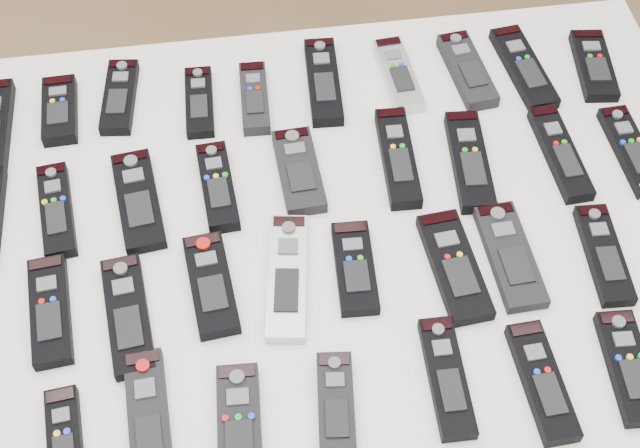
{
  "coord_description": "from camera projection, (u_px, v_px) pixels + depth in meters",
  "views": [
    {
      "loc": [
        0.01,
        -0.77,
        1.86
      ],
      "look_at": [
        0.12,
        -0.01,
        0.8
      ],
      "focal_mm": 50.0,
      "sensor_mm": 36.0,
      "label": 1
    }
  ],
  "objects": [
    {
      "name": "ground",
      "position": [
        267.0,
        436.0,
        1.96
      ],
      "size": [
        4.0,
        4.0,
        0.0
      ],
      "primitive_type": "plane",
      "color": "olive",
      "rests_on": "ground"
    },
    {
      "name": "table",
      "position": [
        320.0,
        253.0,
        1.37
      ],
      "size": [
        1.25,
        0.88,
        0.78
      ],
      "color": "white",
      "rests_on": "ground"
    },
    {
      "name": "remote_1",
      "position": [
        60.0,
        110.0,
        1.45
      ],
      "size": [
        0.06,
        0.14,
        0.02
      ],
      "primitive_type": "cube",
      "rotation": [
        0.0,
        0.0,
        0.03
      ],
      "color": "black",
      "rests_on": "table"
    },
    {
      "name": "remote_2",
      "position": [
        120.0,
        97.0,
        1.47
      ],
      "size": [
        0.07,
        0.16,
        0.02
      ],
      "primitive_type": "cube",
      "rotation": [
        0.0,
        0.0,
        -0.11
      ],
      "color": "black",
      "rests_on": "table"
    },
    {
      "name": "remote_3",
      "position": [
        199.0,
        102.0,
        1.47
      ],
      "size": [
        0.05,
        0.15,
        0.02
      ],
      "primitive_type": "cube",
      "rotation": [
        0.0,
        0.0,
        -0.03
      ],
      "color": "black",
      "rests_on": "table"
    },
    {
      "name": "remote_4",
      "position": [
        255.0,
        98.0,
        1.47
      ],
      "size": [
        0.05,
        0.15,
        0.02
      ],
      "primitive_type": "cube",
      "rotation": [
        0.0,
        0.0,
        -0.04
      ],
      "color": "black",
      "rests_on": "table"
    },
    {
      "name": "remote_5",
      "position": [
        323.0,
        82.0,
        1.49
      ],
      "size": [
        0.06,
        0.19,
        0.02
      ],
      "primitive_type": "cube",
      "rotation": [
        0.0,
        0.0,
        -0.05
      ],
      "color": "black",
      "rests_on": "table"
    },
    {
      "name": "remote_6",
      "position": [
        398.0,
        75.0,
        1.5
      ],
      "size": [
        0.06,
        0.16,
        0.02
      ],
      "primitive_type": "cube",
      "rotation": [
        0.0,
        0.0,
        0.07
      ],
      "color": "#B7B7BC",
      "rests_on": "table"
    },
    {
      "name": "remote_7",
      "position": [
        467.0,
        70.0,
        1.51
      ],
      "size": [
        0.07,
        0.17,
        0.02
      ],
      "primitive_type": "cube",
      "rotation": [
        0.0,
        0.0,
        0.11
      ],
      "color": "black",
      "rests_on": "table"
    },
    {
      "name": "remote_8",
      "position": [
        524.0,
        68.0,
        1.51
      ],
      "size": [
        0.07,
        0.19,
        0.02
      ],
      "primitive_type": "cube",
      "rotation": [
        0.0,
        0.0,
        0.12
      ],
      "color": "black",
      "rests_on": "table"
    },
    {
      "name": "remote_9",
      "position": [
        594.0,
        65.0,
        1.52
      ],
      "size": [
        0.07,
        0.16,
        0.02
      ],
      "primitive_type": "cube",
      "rotation": [
        0.0,
        0.0,
        -0.12
      ],
      "color": "black",
      "rests_on": "table"
    },
    {
      "name": "remote_11",
      "position": [
        57.0,
        210.0,
        1.34
      ],
      "size": [
        0.06,
        0.17,
        0.02
      ],
      "primitive_type": "cube",
      "rotation": [
        0.0,
        0.0,
        0.11
      ],
      "color": "black",
      "rests_on": "table"
    },
    {
      "name": "remote_12",
      "position": [
        138.0,
        201.0,
        1.35
      ],
      "size": [
        0.08,
        0.19,
        0.02
      ],
      "primitive_type": "cube",
      "rotation": [
        0.0,
        0.0,
        0.12
      ],
      "color": "black",
      "rests_on": "table"
    },
    {
      "name": "remote_13",
      "position": [
        218.0,
        187.0,
        1.36
      ],
      "size": [
        0.06,
        0.16,
        0.02
      ],
      "primitive_type": "cube",
      "rotation": [
        0.0,
        0.0,
        0.07
      ],
      "color": "black",
      "rests_on": "table"
    },
    {
      "name": "remote_14",
      "position": [
        299.0,
        171.0,
        1.38
      ],
      "size": [
        0.07,
        0.16,
        0.02
      ],
      "primitive_type": "cube",
      "rotation": [
        0.0,
        0.0,
        0.05
      ],
      "color": "black",
      "rests_on": "table"
    },
    {
      "name": "remote_15",
      "position": [
        398.0,
        158.0,
        1.39
      ],
      "size": [
        0.06,
        0.19,
        0.02
      ],
      "primitive_type": "cube",
      "rotation": [
        0.0,
        0.0,
        -0.04
      ],
      "color": "black",
      "rests_on": "table"
    },
    {
      "name": "remote_16",
      "position": [
        469.0,
        161.0,
        1.39
      ],
      "size": [
        0.07,
        0.19,
        0.02
      ],
      "primitive_type": "cube",
      "rotation": [
        0.0,
        0.0,
        -0.08
      ],
      "color": "black",
      "rests_on": "table"
    },
    {
      "name": "remote_17",
      "position": [
        560.0,
        153.0,
        1.4
      ],
      "size": [
        0.05,
        0.19,
        0.02
      ],
      "primitive_type": "cube",
      "rotation": [
        0.0,
        0.0,
        0.05
      ],
      "color": "black",
      "rests_on": "table"
    },
    {
      "name": "remote_18",
      "position": [
        631.0,
        151.0,
        1.41
      ],
      "size": [
        0.05,
        0.18,
        0.02
      ],
      "primitive_type": "cube",
      "rotation": [
        0.0,
        0.0,
        0.04
      ],
      "color": "black",
      "rests_on": "table"
    },
    {
      "name": "remote_20",
      "position": [
        50.0,
        311.0,
        1.23
      ],
      "size": [
        0.07,
        0.18,
        0.02
      ],
      "primitive_type": "cube",
      "rotation": [
        0.0,
        0.0,
        0.09
      ],
      "color": "black",
      "rests_on": "table"
    },
    {
      "name": "remote_21",
      "position": [
        128.0,
        315.0,
        1.23
      ],
      "size": [
        0.07,
        0.19,
        0.02
      ],
      "primitive_type": "cube",
      "rotation": [
        0.0,
        0.0,
        0.1
      ],
      "color": "black",
      "rests_on": "table"
    },
    {
      "name": "remote_22",
      "position": [
        211.0,
        285.0,
        1.26
      ],
      "size": [
        0.07,
        0.17,
        0.02
      ],
      "primitive_type": "cube",
      "rotation": [
        0.0,
        0.0,
        0.09
      ],
      "color": "black",
      "rests_on": "table"
    },
    {
      "name": "remote_23",
      "position": [
        287.0,
        277.0,
        1.27
      ],
      "size": [
        0.08,
        0.21,
        0.02
      ],
      "primitive_type": "cube",
      "rotation": [
        0.0,
        0.0,
        -0.15
      ],
      "color": "#B7B7BC",
      "rests_on": "table"
    },
    {
      "name": "remote_24",
      "position": [
        355.0,
        268.0,
        1.28
      ],
      "size": [
        0.06,
        0.15,
        0.02
      ],
      "primitive_type": "cube",
      "rotation": [
        0.0,
        0.0,
        -0.05
      ],
      "color": "black",
      "rests_on": "table"
    },
    {
      "name": "remote_25",
      "position": [
        454.0,
        266.0,
        1.28
      ],
      "size": [
        0.08,
        0.19,
        0.02
      ],
      "primitive_type": "cube",
      "rotation": [
        0.0,
        0.0,
        0.08
      ],
      "color": "black",
      "rests_on": "table"
    },
    {
      "name": "remote_26",
      "position": [
        510.0,
        256.0,
        1.29
      ],
      "size": [
        0.07,
        0.18,
        0.02
      ],
      "primitive_type": "cube",
      "rotation": [
        0.0,
        0.0,
        0.04
      ],
      "color": "black",
      "rests_on": "table"
    },
    {
      "name": "remote_27",
      "position": [
        604.0,
        254.0,
        1.29
      ],
      "size": [
        0.06,
        0.17,
        0.02
      ],
      "primitive_type": "cube",
      "rotation": [
        0.0,
        0.0,
        -0.06
      ],
      "color": "black",
      "rests_on": "table"
    },
    {
      "name": "remote_30",
      "position": [
        65.0,
        442.0,
        1.12
      ],
      "size": [
        0.05,
        0.15,
        0.02
      ],
      "primitive_type": "cube",
      "rotation": [
        0.0,
        0.0,
        0.09
      ],
      "color": "black",
      "rests_on": "table"
    },
    {
      "name": "remote_31",
      "position": [
        149.0,
        424.0,
        1.14
      ],
      "size": [
        0.06,
        0.21,
        0.02
      ],
      "primitive_type": "cube",
      "rotation": [
        0.0,
        0.0,
        0.05
      ],
      "color": "black",
      "rests_on": "table"
    },
    {
      "name": "remote_32",
      "position": [
        239.0,
        428.0,
        1.13
      ],
      "size": [
        0.06,
        0.17,
        0.02
      ],
      "primitive_type": "cube",
      "rotation": [
        0.0,
        0.0,
        -0.05
      ],
      "color": "black",
      "rests_on": "table"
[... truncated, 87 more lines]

